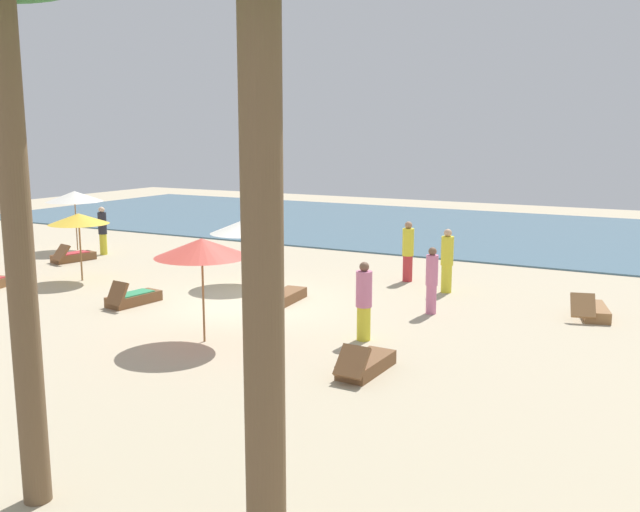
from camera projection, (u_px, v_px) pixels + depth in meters
name	position (u px, v px, depth m)	size (l,w,h in m)	color
ground_plane	(250.00, 306.00, 18.71)	(60.00, 60.00, 0.00)	#BCAD8E
ocean_water	(448.00, 228.00, 33.45)	(48.00, 16.00, 0.06)	#476B7F
umbrella_1	(74.00, 196.00, 27.16)	(2.15, 2.15, 2.32)	olive
umbrella_2	(244.00, 227.00, 20.95)	(2.07, 2.07, 2.00)	olive
umbrella_3	(202.00, 248.00, 15.16)	(2.07, 2.07, 2.32)	olive
umbrella_4	(79.00, 219.00, 21.55)	(1.84, 1.84, 2.12)	olive
lounger_0	(132.00, 298.00, 18.82)	(0.79, 1.69, 0.75)	brown
lounger_1	(72.00, 257.00, 25.09)	(0.93, 1.77, 0.69)	brown
lounger_3	(284.00, 296.00, 19.10)	(0.73, 1.74, 0.67)	brown
lounger_4	(593.00, 311.00, 17.52)	(1.01, 1.77, 0.70)	olive
lounger_5	(365.00, 365.00, 13.48)	(0.65, 1.71, 0.68)	brown
person_0	(447.00, 261.00, 20.11)	(0.47, 0.47, 1.86)	yellow
person_1	(103.00, 230.00, 26.35)	(0.40, 0.40, 1.82)	yellow
person_2	(408.00, 251.00, 21.62)	(0.40, 0.40, 1.88)	#BF3338
person_3	(432.00, 280.00, 17.76)	(0.42, 0.42, 1.73)	#D17299
person_4	(364.00, 301.00, 15.48)	(0.51, 0.51, 1.78)	yellow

